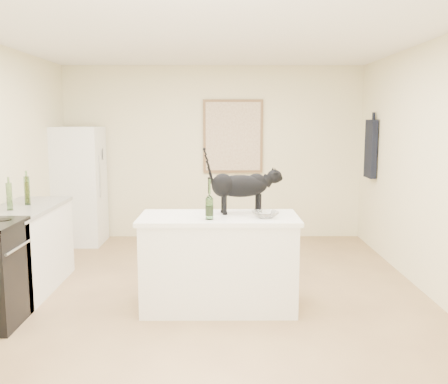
% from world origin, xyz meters
% --- Properties ---
extents(floor, '(5.50, 5.50, 0.00)m').
position_xyz_m(floor, '(0.00, 0.00, 0.00)').
color(floor, tan).
rests_on(floor, ground).
extents(ceiling, '(5.50, 5.50, 0.00)m').
position_xyz_m(ceiling, '(0.00, 0.00, 2.60)').
color(ceiling, white).
rests_on(ceiling, ground).
extents(wall_back, '(4.50, 0.00, 4.50)m').
position_xyz_m(wall_back, '(0.00, 2.75, 1.30)').
color(wall_back, beige).
rests_on(wall_back, ground).
extents(wall_front, '(4.50, 0.00, 4.50)m').
position_xyz_m(wall_front, '(0.00, -2.75, 1.30)').
color(wall_front, beige).
rests_on(wall_front, ground).
extents(wall_right, '(0.00, 5.50, 5.50)m').
position_xyz_m(wall_right, '(2.25, 0.00, 1.30)').
color(wall_right, beige).
rests_on(wall_right, ground).
extents(island_base, '(1.44, 0.67, 0.86)m').
position_xyz_m(island_base, '(0.10, -0.20, 0.43)').
color(island_base, white).
rests_on(island_base, floor).
extents(island_top, '(1.50, 0.70, 0.04)m').
position_xyz_m(island_top, '(0.10, -0.20, 0.88)').
color(island_top, white).
rests_on(island_top, island_base).
extents(left_cabinets, '(0.60, 1.40, 0.86)m').
position_xyz_m(left_cabinets, '(-1.95, 0.30, 0.43)').
color(left_cabinets, white).
rests_on(left_cabinets, floor).
extents(left_countertop, '(0.62, 1.44, 0.04)m').
position_xyz_m(left_countertop, '(-1.95, 0.30, 0.88)').
color(left_countertop, gray).
rests_on(left_countertop, left_cabinets).
extents(fridge, '(0.68, 0.68, 1.70)m').
position_xyz_m(fridge, '(-1.95, 2.35, 0.85)').
color(fridge, white).
rests_on(fridge, floor).
extents(artwork_frame, '(0.90, 0.03, 1.10)m').
position_xyz_m(artwork_frame, '(0.30, 2.72, 1.55)').
color(artwork_frame, brown).
rests_on(artwork_frame, wall_back).
extents(artwork_canvas, '(0.82, 0.00, 1.02)m').
position_xyz_m(artwork_canvas, '(0.30, 2.70, 1.55)').
color(artwork_canvas, beige).
rests_on(artwork_canvas, wall_back).
extents(hanging_garment, '(0.08, 0.34, 0.80)m').
position_xyz_m(hanging_garment, '(2.19, 2.05, 1.40)').
color(hanging_garment, black).
rests_on(hanging_garment, wall_right).
extents(black_cat, '(0.71, 0.32, 0.48)m').
position_xyz_m(black_cat, '(0.31, -0.07, 1.14)').
color(black_cat, black).
rests_on(black_cat, island_top).
extents(wine_bottle, '(0.09, 0.09, 0.34)m').
position_xyz_m(wine_bottle, '(0.02, -0.37, 1.07)').
color(wine_bottle, '#286127').
rests_on(wine_bottle, island_top).
extents(glass_bowl, '(0.29, 0.29, 0.06)m').
position_xyz_m(glass_bowl, '(0.53, -0.29, 0.93)').
color(glass_bowl, white).
rests_on(glass_bowl, island_top).
extents(fridge_paper, '(0.05, 0.12, 0.16)m').
position_xyz_m(fridge_paper, '(-1.60, 2.45, 1.30)').
color(fridge_paper, silver).
rests_on(fridge_paper, fridge).
extents(counter_bottle_cluster, '(0.12, 0.47, 0.30)m').
position_xyz_m(counter_bottle_cluster, '(-1.97, 0.34, 1.04)').
color(counter_bottle_cluster, brown).
rests_on(counter_bottle_cluster, left_countertop).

